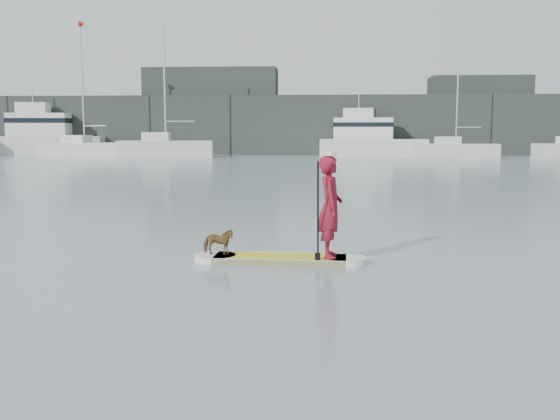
# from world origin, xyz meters

# --- Properties ---
(ground) EXTENTS (140.00, 140.00, 0.00)m
(ground) POSITION_xyz_m (0.00, 0.00, 0.00)
(ground) COLOR slate
(ground) RESTS_ON ground
(paddleboard) EXTENTS (3.30, 0.90, 0.12)m
(paddleboard) POSITION_xyz_m (1.05, -1.18, 0.06)
(paddleboard) COLOR gold
(paddleboard) RESTS_ON ground
(paddler) EXTENTS (0.48, 0.71, 1.90)m
(paddler) POSITION_xyz_m (1.99, -1.22, 1.07)
(paddler) COLOR maroon
(paddler) RESTS_ON paddleboard
(white_cap) EXTENTS (0.22, 0.22, 0.07)m
(white_cap) POSITION_xyz_m (1.99, -1.22, 2.06)
(white_cap) COLOR silver
(white_cap) RESTS_ON paddler
(dog) EXTENTS (0.60, 0.28, 0.50)m
(dog) POSITION_xyz_m (-0.14, -1.13, 0.37)
(dog) COLOR brown
(dog) RESTS_ON paddleboard
(paddle) EXTENTS (0.10, 0.30, 2.00)m
(paddle) POSITION_xyz_m (1.76, -1.52, 0.80)
(paddle) COLOR black
(paddle) RESTS_ON ground
(sailboat_b) EXTENTS (8.66, 4.16, 12.37)m
(sailboat_b) POSITION_xyz_m (-20.38, 44.35, 0.86)
(sailboat_b) COLOR silver
(sailboat_b) RESTS_ON ground
(sailboat_c) EXTENTS (8.87, 3.91, 12.31)m
(sailboat_c) POSITION_xyz_m (-12.56, 43.84, 0.91)
(sailboat_c) COLOR silver
(sailboat_c) RESTS_ON ground
(sailboat_e) EXTENTS (7.44, 2.70, 10.64)m
(sailboat_e) POSITION_xyz_m (13.77, 44.51, 0.76)
(sailboat_e) COLOR silver
(sailboat_e) RESTS_ON ground
(motor_yacht_a) EXTENTS (10.39, 4.27, 6.06)m
(motor_yacht_a) POSITION_xyz_m (6.35, 47.77, 1.70)
(motor_yacht_a) COLOR silver
(motor_yacht_a) RESTS_ON ground
(motor_yacht_b) EXTENTS (10.84, 4.89, 6.91)m
(motor_yacht_b) POSITION_xyz_m (-25.85, 48.40, 1.94)
(motor_yacht_b) COLOR silver
(motor_yacht_b) RESTS_ON ground
(shore_mass) EXTENTS (90.00, 6.00, 6.00)m
(shore_mass) POSITION_xyz_m (0.00, 53.00, 3.00)
(shore_mass) COLOR black
(shore_mass) RESTS_ON ground
(shore_building_west) EXTENTS (14.00, 4.00, 9.00)m
(shore_building_west) POSITION_xyz_m (-10.00, 54.00, 4.50)
(shore_building_west) COLOR black
(shore_building_west) RESTS_ON ground
(shore_building_east) EXTENTS (10.00, 4.00, 8.00)m
(shore_building_east) POSITION_xyz_m (18.00, 54.00, 4.00)
(shore_building_east) COLOR black
(shore_building_east) RESTS_ON ground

